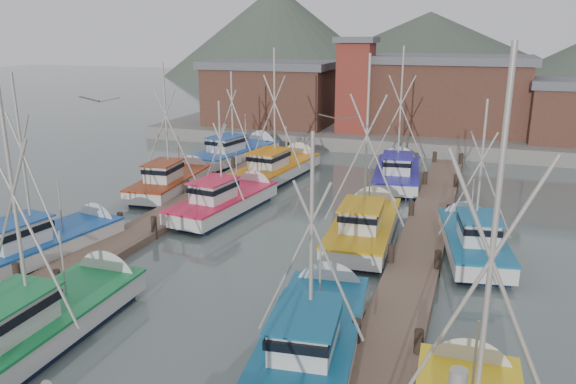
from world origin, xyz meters
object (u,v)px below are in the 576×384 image
(boat_8, at_px, (229,200))
(lookout_tower, at_px, (355,84))
(boat_12, at_px, (280,168))
(boat_4, at_px, (48,319))

(boat_8, bearing_deg, lookout_tower, 91.71)
(boat_8, distance_m, boat_12, 8.63)
(boat_4, distance_m, boat_12, 23.53)
(boat_4, height_order, boat_8, boat_4)
(lookout_tower, relative_size, boat_4, 0.87)
(lookout_tower, xyz_separation_m, boat_12, (-2.31, -13.97, -4.87))
(boat_4, relative_size, boat_8, 1.08)
(boat_12, bearing_deg, boat_4, -83.28)
(lookout_tower, xyz_separation_m, boat_8, (-2.36, -22.60, -4.88))
(boat_4, xyz_separation_m, boat_8, (-0.11, 14.90, -0.01))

